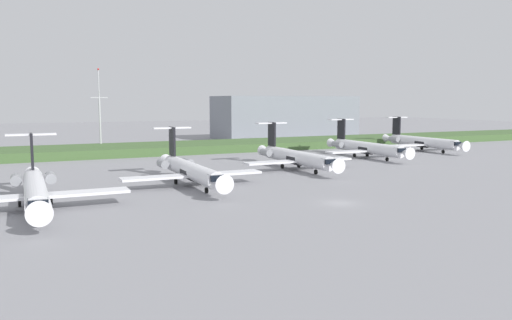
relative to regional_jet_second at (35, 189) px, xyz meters
The scene contains 9 objects.
ground_plane 40.65m from the regional_jet_second, 24.05° to the left, with size 500.00×500.00×0.00m, color gray.
grass_berm 72.92m from the regional_jet_second, 59.45° to the left, with size 320.00×20.00×2.15m, color #426033.
regional_jet_second is the anchor object (origin of this frame).
regional_jet_third 24.98m from the regional_jet_second, 21.04° to the left, with size 22.81×31.00×9.00m.
regional_jet_fourth 51.83m from the regional_jet_second, 21.42° to the left, with size 22.81×31.00×9.00m.
regional_jet_fifth 79.65m from the regional_jet_second, 22.14° to the left, with size 22.81×31.00×9.00m.
regional_jet_sixth 105.10m from the regional_jet_second, 20.99° to the left, with size 22.81×31.00×9.00m.
antenna_mast 73.86m from the regional_jet_second, 75.89° to the left, with size 4.40×0.50×22.12m.
distant_hangar 127.22m from the regional_jet_second, 47.63° to the left, with size 50.17×21.00×15.17m, color gray.
Camera 1 is at (-38.25, -56.59, 13.74)m, focal length 35.87 mm.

